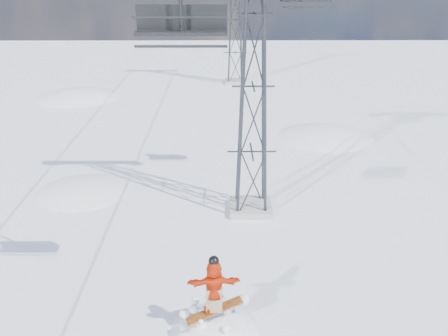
{
  "coord_description": "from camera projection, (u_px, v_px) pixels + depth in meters",
  "views": [
    {
      "loc": [
        -0.49,
        -11.41,
        9.99
      ],
      "look_at": [
        -0.38,
        4.46,
        3.47
      ],
      "focal_mm": 40.0,
      "sensor_mm": 36.0,
      "label": 1
    }
  ],
  "objects": [
    {
      "name": "lift_tower_near",
      "position": [
        253.0,
        87.0,
        19.68
      ],
      "size": [
        5.2,
        1.8,
        11.43
      ],
      "color": "#999999",
      "rests_on": "ground"
    },
    {
      "name": "lift_chair_near",
      "position": [
        181.0,
        22.0,
        11.62
      ],
      "size": [
        2.15,
        0.62,
        2.66
      ],
      "color": "black",
      "rests_on": "ground"
    },
    {
      "name": "snow_terrain",
      "position": [
        164.0,
        244.0,
        37.62
      ],
      "size": [
        39.0,
        37.0,
        22.0
      ],
      "color": "white",
      "rests_on": "ground"
    },
    {
      "name": "lift_tower_far",
      "position": [
        235.0,
        20.0,
        42.81
      ],
      "size": [
        5.2,
        1.8,
        11.43
      ],
      "color": "#999999",
      "rests_on": "ground"
    }
  ]
}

